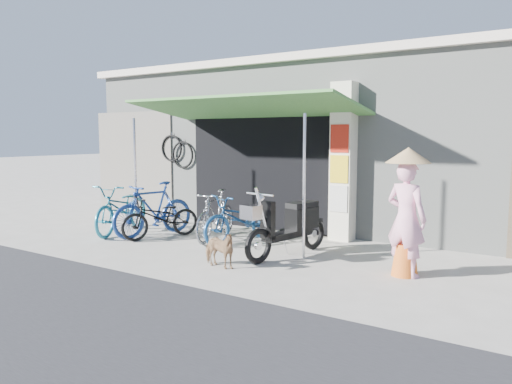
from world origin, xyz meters
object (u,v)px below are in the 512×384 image
Objects in this scene: bike_black at (161,217)px; bike_navy at (241,218)px; nun at (406,213)px; bike_silver at (216,215)px; street_dog at (218,249)px; bike_blue at (153,209)px; bike_teal at (123,208)px; moped at (289,226)px.

bike_navy is (1.54, 0.55, 0.04)m from bike_black.
nun reaches higher than bike_black.
bike_silver is 2.04m from street_dog.
bike_navy is (1.83, 0.46, -0.08)m from bike_blue.
bike_blue is 5.09m from nun.
bike_teal is 3.52m from street_dog.
bike_blue reaches higher than bike_black.
bike_blue reaches higher than bike_silver.
bike_navy is at bearing 173.08° from moped.
street_dog is at bearing -36.45° from bike_teal.
bike_black is 2.81m from moped.
bike_teal is 0.78m from bike_blue.
bike_navy is 0.95× the size of nun.
nun is (3.24, -0.54, 0.44)m from bike_navy.
bike_black is 0.91× the size of bike_navy.
bike_silver is at bearing 47.21° from bike_black.
bike_teal reaches higher than street_dog.
bike_teal is 3.87m from moped.
street_dog is 0.37× the size of nun.
bike_blue is 0.98× the size of nun.
bike_navy is 2.60× the size of street_dog.
bike_blue is 1.89m from bike_navy.
bike_black is 0.86× the size of nun.
bike_black is at bearing -166.16° from moped.
bike_teal is 2.66m from bike_navy.
moped is at bearing -15.85° from bike_teal.
bike_blue is 3.10m from moped.
moped is (1.81, -0.32, 0.02)m from bike_silver.
bike_navy reaches higher than street_dog.
bike_blue is 2.67× the size of street_dog.
bike_teal reaches higher than bike_silver.
moped is (2.80, 0.14, 0.09)m from bike_black.
moped is at bearing -4.82° from bike_navy.
bike_black is at bearing -166.77° from bike_silver.
nun reaches higher than bike_teal.
bike_navy is at bearing 5.48° from nun.
bike_silver is 0.87× the size of nun.
street_dog is (3.34, -1.10, -0.23)m from bike_teal.
street_dog is (1.28, -1.58, -0.20)m from bike_silver.
moped is at bearing 25.09° from bike_black.
moped is (0.53, 1.26, 0.22)m from street_dog.
bike_silver is (1.00, 0.47, 0.07)m from bike_black.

